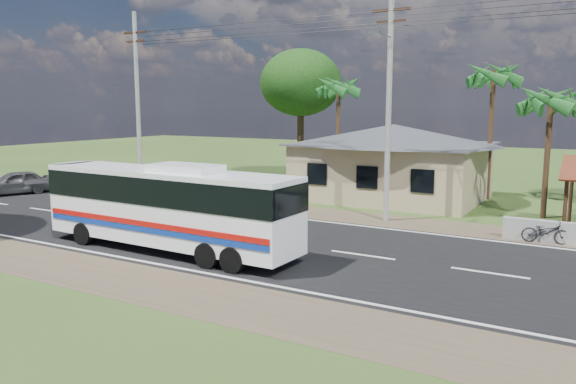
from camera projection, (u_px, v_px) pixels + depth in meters
name	position (u px, v px, depth m)	size (l,w,h in m)	color
ground	(260.00, 241.00, 22.96)	(120.00, 120.00, 0.00)	#314C1B
road	(260.00, 241.00, 22.96)	(120.00, 16.00, 0.03)	black
house	(393.00, 154.00, 33.19)	(12.40, 10.00, 5.00)	tan
utility_poles	(382.00, 100.00, 26.31)	(32.80, 2.22, 11.00)	#9E9E99
palm_near	(551.00, 101.00, 26.81)	(2.80, 2.80, 6.70)	#47301E
palm_mid	(494.00, 76.00, 32.17)	(2.80, 2.80, 8.20)	#47301E
palm_far	(339.00, 88.00, 37.61)	(2.80, 2.80, 7.70)	#47301E
tree_behind_house	(301.00, 83.00, 41.23)	(6.00, 6.00, 9.61)	#47301E
coach_bus	(168.00, 201.00, 21.08)	(10.91, 2.58, 3.37)	white
motorcycle	(546.00, 232.00, 22.50)	(0.63, 1.81, 0.95)	black
small_car	(15.00, 183.00, 34.95)	(1.74, 4.31, 1.47)	#313134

